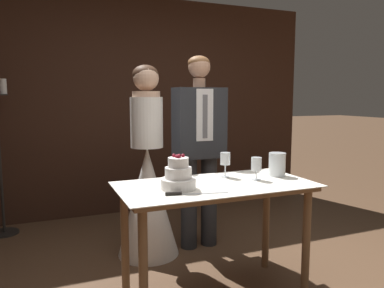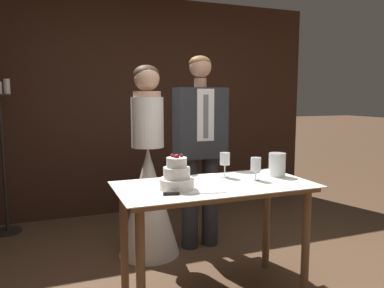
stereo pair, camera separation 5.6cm
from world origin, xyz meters
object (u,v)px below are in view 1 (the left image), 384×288
wine_glass_near (256,165)px  tiered_cake (178,177)px  bride (148,186)px  groom (199,142)px  hurricane_candle (277,165)px  cake_knife (185,193)px  candle_stand (0,158)px  wine_glass_middle (225,159)px  cake_table (216,200)px

wine_glass_near → tiered_cake: bearing=-176.1°
wine_glass_near → bride: bearing=123.6°
tiered_cake → groom: 1.05m
bride → tiered_cake: bearing=-92.6°
hurricane_candle → cake_knife: bearing=-163.6°
hurricane_candle → tiered_cake: bearing=-173.1°
tiered_cake → candle_stand: size_ratio=0.14×
wine_glass_near → wine_glass_middle: (-0.16, 0.17, 0.03)m
cake_table → bride: bearing=106.0°
wine_glass_near → wine_glass_middle: size_ratio=0.89×
cake_table → wine_glass_middle: (0.16, 0.18, 0.24)m
cake_table → groom: bearing=74.0°
cake_knife → hurricane_candle: hurricane_candle is taller
tiered_cake → groom: (0.53, 0.90, 0.10)m
hurricane_candle → wine_glass_middle: bearing=163.5°
wine_glass_middle → groom: bearing=83.0°
cake_knife → hurricane_candle: (0.84, 0.25, 0.08)m
hurricane_candle → bride: (-0.79, 0.80, -0.27)m
cake_table → wine_glass_middle: bearing=47.2°
cake_knife → groom: (0.55, 1.04, 0.18)m
tiered_cake → cake_knife: 0.17m
cake_knife → wine_glass_near: bearing=28.0°
cake_knife → bride: (0.05, 1.04, -0.20)m
hurricane_candle → groom: size_ratio=0.10×
wine_glass_middle → bride: (-0.41, 0.68, -0.32)m
tiered_cake → bride: (0.04, 0.90, -0.27)m
wine_glass_near → cake_table: bearing=-179.4°
tiered_cake → bride: 0.94m
tiered_cake → cake_knife: bearing=-94.9°
candle_stand → wine_glass_middle: bearing=-46.3°
cake_table → cake_knife: cake_knife is taller
cake_knife → groom: groom is taller
cake_knife → wine_glass_near: size_ratio=2.39×
cake_knife → groom: size_ratio=0.22×
hurricane_candle → candle_stand: candle_stand is taller
cake_knife → hurricane_candle: 0.88m
cake_knife → candle_stand: bearing=130.8°
cake_knife → wine_glass_middle: (0.46, 0.36, 0.12)m
wine_glass_middle → bride: size_ratio=0.11×
wine_glass_middle → bride: bearing=120.8°
wine_glass_near → groom: (-0.08, 0.86, 0.08)m
groom → bride: bearing=179.9°
cake_table → candle_stand: size_ratio=0.85×
hurricane_candle → cake_table: bearing=-173.4°
cake_table → candle_stand: bearing=128.0°
hurricane_candle → groom: (-0.30, 0.80, 0.10)m
hurricane_candle → candle_stand: 2.74m
bride → candle_stand: bearing=140.0°
tiered_cake → cake_knife: tiered_cake is taller
wine_glass_middle → candle_stand: bearing=133.7°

